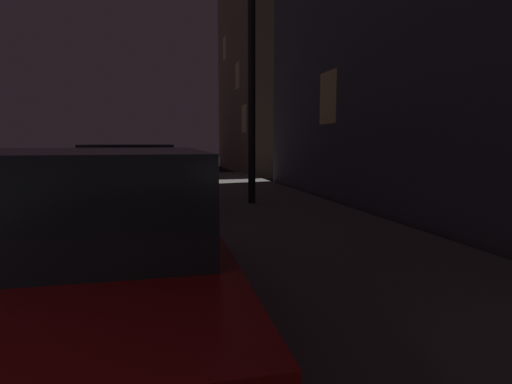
% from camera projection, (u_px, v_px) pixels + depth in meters
% --- Properties ---
extents(car_red, '(2.07, 4.31, 1.43)m').
position_uv_depth(car_red, '(91.00, 252.00, 2.90)').
color(car_red, maroon).
rests_on(car_red, ground).
extents(car_white, '(2.15, 4.23, 1.43)m').
position_uv_depth(car_white, '(130.00, 180.00, 8.34)').
color(car_white, silver).
rests_on(car_white, ground).
extents(street_lamp, '(0.44, 0.44, 4.87)m').
position_uv_depth(street_lamp, '(252.00, 48.00, 8.55)').
color(street_lamp, black).
rests_on(street_lamp, sidewalk).
extents(building_far, '(7.53, 8.95, 11.42)m').
position_uv_depth(building_far, '(305.00, 58.00, 20.88)').
color(building_far, '#8C7259').
rests_on(building_far, ground).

